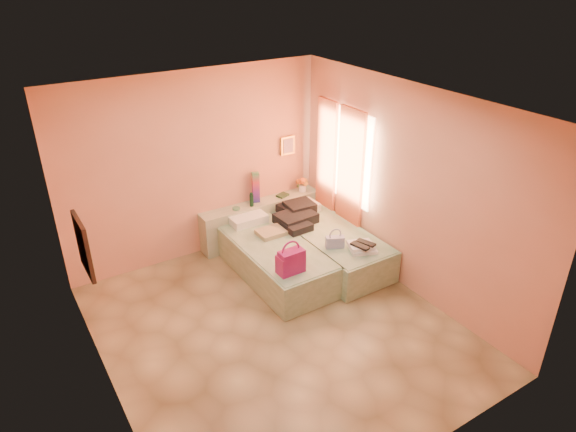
% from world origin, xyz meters
% --- Properties ---
extents(ground, '(4.50, 4.50, 0.00)m').
position_xyz_m(ground, '(0.00, 0.00, 0.00)').
color(ground, tan).
rests_on(ground, ground).
extents(room_walls, '(4.02, 4.51, 2.81)m').
position_xyz_m(room_walls, '(0.21, 0.57, 1.79)').
color(room_walls, tan).
rests_on(room_walls, ground).
extents(headboard_ledge, '(2.05, 0.30, 0.65)m').
position_xyz_m(headboard_ledge, '(0.98, 2.10, 0.33)').
color(headboard_ledge, '#ACB695').
rests_on(headboard_ledge, ground).
extents(bed_left, '(0.90, 2.00, 0.50)m').
position_xyz_m(bed_left, '(0.60, 1.05, 0.25)').
color(bed_left, '#A4BD98').
rests_on(bed_left, ground).
extents(bed_right, '(0.90, 2.00, 0.50)m').
position_xyz_m(bed_right, '(1.50, 0.94, 0.25)').
color(bed_right, '#A4BD98').
rests_on(bed_right, ground).
extents(water_bottle, '(0.07, 0.07, 0.22)m').
position_xyz_m(water_bottle, '(0.78, 2.04, 0.76)').
color(water_bottle, '#153B26').
rests_on(water_bottle, headboard_ledge).
extents(rainbow_box, '(0.14, 0.14, 0.49)m').
position_xyz_m(rainbow_box, '(0.92, 2.16, 0.89)').
color(rainbow_box, '#9C135E').
rests_on(rainbow_box, headboard_ledge).
extents(small_dish, '(0.16, 0.16, 0.03)m').
position_xyz_m(small_dish, '(0.52, 2.07, 0.66)').
color(small_dish, '#4B8A64').
rests_on(small_dish, headboard_ledge).
extents(green_book, '(0.22, 0.19, 0.03)m').
position_xyz_m(green_book, '(1.38, 2.10, 0.67)').
color(green_book, '#223F25').
rests_on(green_book, headboard_ledge).
extents(flower_vase, '(0.22, 0.22, 0.28)m').
position_xyz_m(flower_vase, '(1.76, 2.09, 0.79)').
color(flower_vase, white).
rests_on(flower_vase, headboard_ledge).
extents(magenta_handbag, '(0.35, 0.20, 0.33)m').
position_xyz_m(magenta_handbag, '(0.41, 0.34, 0.66)').
color(magenta_handbag, '#9C135E').
rests_on(magenta_handbag, bed_left).
extents(khaki_garment, '(0.39, 0.32, 0.07)m').
position_xyz_m(khaki_garment, '(0.71, 1.33, 0.53)').
color(khaki_garment, tan).
rests_on(khaki_garment, bed_left).
extents(clothes_pile, '(0.64, 0.64, 0.19)m').
position_xyz_m(clothes_pile, '(1.27, 1.45, 0.60)').
color(clothes_pile, black).
rests_on(clothes_pile, bed_right).
extents(blue_handbag, '(0.28, 0.21, 0.16)m').
position_xyz_m(blue_handbag, '(1.27, 0.54, 0.58)').
color(blue_handbag, '#42569F').
rests_on(blue_handbag, bed_right).
extents(towel_stack, '(0.44, 0.41, 0.10)m').
position_xyz_m(towel_stack, '(1.55, 0.27, 0.55)').
color(towel_stack, silver).
rests_on(towel_stack, bed_right).
extents(sandal_pair, '(0.26, 0.31, 0.03)m').
position_xyz_m(sandal_pair, '(1.53, 0.23, 0.61)').
color(sandal_pair, black).
rests_on(sandal_pair, towel_stack).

